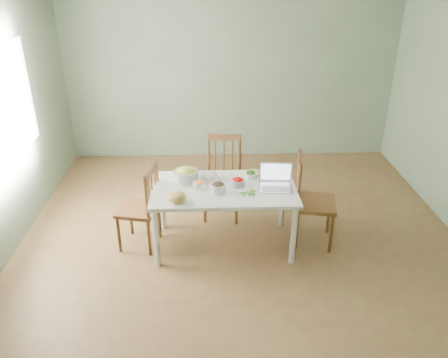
{
  "coord_description": "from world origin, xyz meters",
  "views": [
    {
      "loc": [
        -0.33,
        -4.27,
        2.91
      ],
      "look_at": [
        -0.19,
        -0.06,
        0.82
      ],
      "focal_mm": 36.0,
      "sensor_mm": 36.0,
      "label": 1
    }
  ],
  "objects_px": {
    "chair_far": "(222,179)",
    "laptop": "(276,178)",
    "chair_right": "(315,201)",
    "bowl_squash": "(186,174)",
    "dining_table": "(224,216)",
    "bread_boule": "(177,197)",
    "chair_left": "(138,207)"
  },
  "relations": [
    {
      "from": "bread_boule",
      "to": "laptop",
      "type": "relative_size",
      "value": 0.52
    },
    {
      "from": "chair_far",
      "to": "chair_left",
      "type": "distance_m",
      "value": 1.11
    },
    {
      "from": "bowl_squash",
      "to": "laptop",
      "type": "xyz_separation_m",
      "value": [
        0.95,
        -0.22,
        0.05
      ]
    },
    {
      "from": "dining_table",
      "to": "laptop",
      "type": "xyz_separation_m",
      "value": [
        0.55,
        -0.04,
        0.48
      ]
    },
    {
      "from": "dining_table",
      "to": "chair_left",
      "type": "height_order",
      "value": "chair_left"
    },
    {
      "from": "chair_right",
      "to": "bowl_squash",
      "type": "bearing_deg",
      "value": 94.1
    },
    {
      "from": "chair_right",
      "to": "bread_boule",
      "type": "bearing_deg",
      "value": 112.92
    },
    {
      "from": "bread_boule",
      "to": "bowl_squash",
      "type": "height_order",
      "value": "bowl_squash"
    },
    {
      "from": "chair_left",
      "to": "chair_right",
      "type": "xyz_separation_m",
      "value": [
        1.93,
        -0.0,
        0.04
      ]
    },
    {
      "from": "dining_table",
      "to": "bowl_squash",
      "type": "relative_size",
      "value": 5.75
    },
    {
      "from": "dining_table",
      "to": "laptop",
      "type": "relative_size",
      "value": 4.37
    },
    {
      "from": "chair_left",
      "to": "bread_boule",
      "type": "distance_m",
      "value": 0.64
    },
    {
      "from": "chair_far",
      "to": "laptop",
      "type": "distance_m",
      "value": 0.92
    },
    {
      "from": "chair_far",
      "to": "chair_right",
      "type": "bearing_deg",
      "value": -23.03
    },
    {
      "from": "chair_far",
      "to": "bread_boule",
      "type": "bearing_deg",
      "value": -109.62
    },
    {
      "from": "bowl_squash",
      "to": "laptop",
      "type": "bearing_deg",
      "value": -13.31
    },
    {
      "from": "chair_right",
      "to": "bowl_squash",
      "type": "distance_m",
      "value": 1.44
    },
    {
      "from": "bread_boule",
      "to": "bowl_squash",
      "type": "bearing_deg",
      "value": 81.43
    },
    {
      "from": "dining_table",
      "to": "bread_boule",
      "type": "xyz_separation_m",
      "value": [
        -0.48,
        -0.3,
        0.42
      ]
    },
    {
      "from": "dining_table",
      "to": "chair_left",
      "type": "relative_size",
      "value": 1.6
    },
    {
      "from": "bread_boule",
      "to": "bowl_squash",
      "type": "distance_m",
      "value": 0.49
    },
    {
      "from": "chair_far",
      "to": "laptop",
      "type": "xyz_separation_m",
      "value": [
        0.54,
        -0.66,
        0.34
      ]
    },
    {
      "from": "chair_far",
      "to": "chair_left",
      "type": "relative_size",
      "value": 1.05
    },
    {
      "from": "chair_far",
      "to": "chair_left",
      "type": "bearing_deg",
      "value": -139.86
    },
    {
      "from": "chair_left",
      "to": "chair_right",
      "type": "distance_m",
      "value": 1.93
    },
    {
      "from": "chair_right",
      "to": "chair_far",
      "type": "bearing_deg",
      "value": 69.6
    },
    {
      "from": "bowl_squash",
      "to": "chair_left",
      "type": "bearing_deg",
      "value": -163.87
    },
    {
      "from": "bowl_squash",
      "to": "chair_far",
      "type": "bearing_deg",
      "value": 47.28
    },
    {
      "from": "bowl_squash",
      "to": "chair_right",
      "type": "bearing_deg",
      "value": -6.35
    },
    {
      "from": "chair_far",
      "to": "laptop",
      "type": "height_order",
      "value": "chair_far"
    },
    {
      "from": "chair_far",
      "to": "chair_right",
      "type": "xyz_separation_m",
      "value": [
        1.0,
        -0.6,
        0.02
      ]
    },
    {
      "from": "dining_table",
      "to": "bowl_squash",
      "type": "distance_m",
      "value": 0.62
    }
  ]
}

